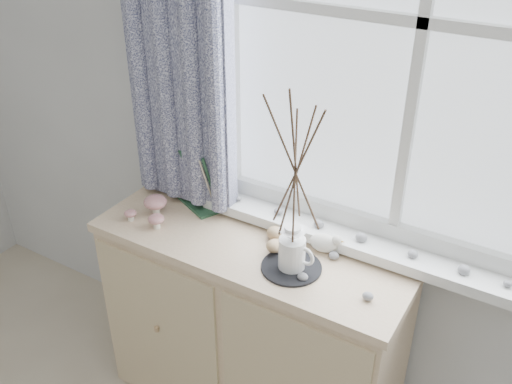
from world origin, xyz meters
TOP-DOWN VIEW (x-y plane):
  - sideboard at (-0.15, 1.75)m, footprint 1.20×0.45m
  - botanical_book at (-0.51, 1.86)m, footprint 0.38×0.27m
  - toadstool_cluster at (-0.55, 1.69)m, footprint 0.17×0.15m
  - wooden_eggs at (-0.06, 1.77)m, footprint 0.10×0.12m
  - songbird_figurine at (0.10, 1.84)m, footprint 0.15×0.08m
  - crocheted_doily at (0.05, 1.69)m, footprint 0.21×0.21m
  - twig_pitcher at (0.05, 1.69)m, footprint 0.28×0.28m
  - sideboard_pebbles at (0.20, 1.72)m, footprint 0.26×0.19m

SIDE VIEW (x-z plane):
  - sideboard at x=-0.15m, z-range 0.00..0.85m
  - crocheted_doily at x=0.05m, z-range 0.85..0.86m
  - sideboard_pebbles at x=0.20m, z-range 0.85..0.88m
  - wooden_eggs at x=-0.06m, z-range 0.84..0.92m
  - songbird_figurine at x=0.10m, z-range 0.85..0.93m
  - toadstool_cluster at x=-0.55m, z-range 0.86..0.94m
  - botanical_book at x=-0.51m, z-range 0.85..1.10m
  - twig_pitcher at x=0.05m, z-range 0.90..1.59m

